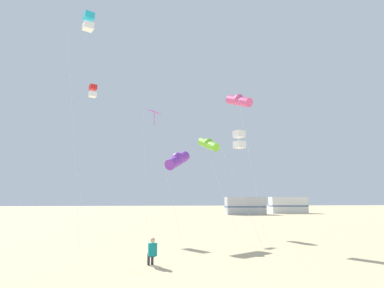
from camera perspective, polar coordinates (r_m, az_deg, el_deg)
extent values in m
cube|color=#147F84|center=(14.31, -6.91, -17.84)|extent=(0.38, 0.30, 0.52)
sphere|color=#D8A87F|center=(14.26, -6.88, -16.33)|extent=(0.20, 0.20, 0.20)
cylinder|color=#2D2D38|center=(14.54, -6.78, -18.66)|extent=(0.21, 0.38, 0.13)
cylinder|color=#2D2D38|center=(14.74, -6.95, -19.44)|extent=(0.11, 0.11, 0.42)
cylinder|color=#2D2D38|center=(14.51, -7.43, -18.67)|extent=(0.21, 0.38, 0.13)
cylinder|color=#2D2D38|center=(14.70, -7.59, -19.45)|extent=(0.11, 0.11, 0.42)
cylinder|color=silver|center=(29.77, -19.30, -2.12)|extent=(1.94, 1.56, 12.51)
cube|color=red|center=(31.96, -16.90, 9.46)|extent=(0.82, 0.82, 0.44)
cube|color=white|center=(31.74, -16.96, 8.26)|extent=(0.82, 0.82, 0.44)
cylinder|color=silver|center=(20.17, -20.13, 3.18)|extent=(1.72, 0.76, 13.95)
cube|color=#1EB2D1|center=(23.47, -17.60, 20.48)|extent=(0.82, 0.82, 0.44)
cube|color=white|center=(23.13, -17.69, 18.97)|extent=(0.82, 0.82, 0.44)
cylinder|color=silver|center=(19.76, 8.16, -7.91)|extent=(2.49, 0.84, 6.53)
cube|color=white|center=(21.44, 8.22, 1.71)|extent=(0.82, 0.82, 0.44)
cube|color=white|center=(21.32, 8.27, -0.14)|extent=(0.82, 0.82, 0.44)
cylinder|color=silver|center=(23.62, 10.29, -3.72)|extent=(1.98, 1.07, 10.09)
cylinder|color=#E54C8C|center=(25.38, 8.19, 7.47)|extent=(1.80, 2.53, 1.48)
sphere|color=#E54C8C|center=(25.42, 8.19, 7.79)|extent=(0.76, 0.76, 0.76)
cylinder|color=silver|center=(27.68, -8.24, -4.44)|extent=(0.62, 1.40, 10.20)
cube|color=#D826A5|center=(28.83, -6.60, 5.64)|extent=(1.22, 1.22, 0.40)
cylinder|color=#D826A5|center=(28.67, -6.63, 4.39)|extent=(0.04, 0.04, 1.10)
cylinder|color=silver|center=(25.93, 4.96, -7.49)|extent=(2.88, 1.39, 7.22)
cylinder|color=#72D12D|center=(27.57, 2.91, -0.07)|extent=(1.71, 2.55, 1.48)
sphere|color=#72D12D|center=(27.59, 2.90, 0.24)|extent=(0.76, 0.76, 0.76)
cylinder|color=silver|center=(20.80, -3.48, -9.83)|extent=(1.25, 0.74, 5.23)
cylinder|color=purple|center=(21.56, -2.53, -2.87)|extent=(1.86, 2.51, 1.48)
sphere|color=purple|center=(21.58, -2.52, -2.47)|extent=(0.76, 0.76, 0.76)
cube|color=#B7BABF|center=(54.91, 9.28, -10.60)|extent=(6.41, 2.32, 2.80)
cube|color=#4C608C|center=(54.92, 9.28, -10.75)|extent=(6.45, 2.36, 0.24)
cube|color=white|center=(61.11, 16.46, -10.20)|extent=(6.46, 2.48, 2.80)
cube|color=#4C608C|center=(61.11, 16.47, -10.33)|extent=(6.51, 2.53, 0.24)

